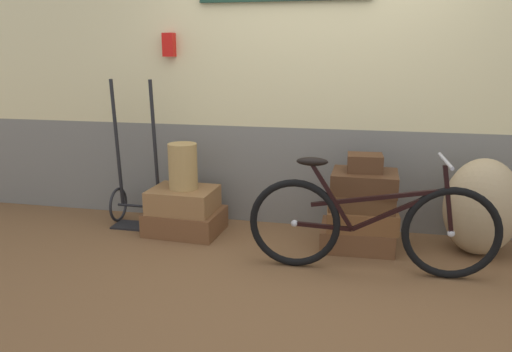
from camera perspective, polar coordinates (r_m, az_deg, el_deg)
The scene contains 13 objects.
ground at distance 3.74m, azimuth 5.95°, elevation -10.09°, with size 10.23×5.20×0.06m, color brown.
station_building at distance 4.26m, azimuth 7.90°, elevation 11.39°, with size 8.23×0.74×2.61m.
suitcase_0 at distance 4.26m, azimuth -8.29°, elevation -5.25°, with size 0.62×0.49×0.20m, color brown.
suitcase_1 at distance 4.19m, azimuth -8.52°, elevation -2.76°, with size 0.54×0.43×0.20m, color olive.
suitcase_2 at distance 3.99m, azimuth 11.74°, elevation -6.94°, with size 0.57×0.45×0.17m, color brown.
suitcase_3 at distance 3.94m, azimuth 12.26°, elevation -4.69°, with size 0.54×0.45×0.16m, color brown.
suitcase_4 at distance 3.89m, azimuth 12.30°, elevation -2.74°, with size 0.50×0.38×0.13m, color brown.
suitcase_5 at distance 3.86m, azimuth 12.62°, elevation -0.65°, with size 0.50×0.40×0.16m, color #4C2D19.
suitcase_6 at distance 3.83m, azimuth 12.66°, elevation 1.51°, with size 0.26×0.21×0.13m, color #4C2D19.
wicker_basket at distance 4.12m, azimuth -8.57°, elevation 1.14°, with size 0.24×0.24×0.39m, color #A8844C.
luggage_trolley at distance 4.50m, azimuth -13.69°, elevation -1.99°, with size 0.45×0.38×1.29m.
burlap_sack at distance 4.06m, azimuth 24.94°, elevation -3.33°, with size 0.55×0.47×0.75m, color tan.
bicycle at distance 3.47m, azimuth 13.21°, elevation -5.64°, with size 1.71×0.46×0.84m.
Camera 1 is at (0.36, -3.40, 1.50)m, focal length 34.08 mm.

